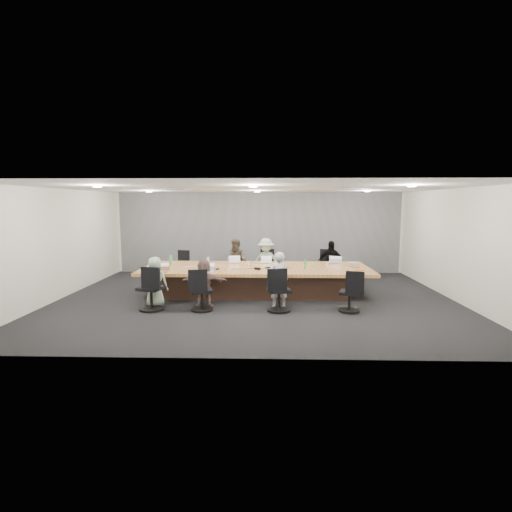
{
  "coord_description": "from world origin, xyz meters",
  "views": [
    {
      "loc": [
        0.3,
        -10.01,
        2.43
      ],
      "look_at": [
        0.0,
        0.4,
        1.05
      ],
      "focal_mm": 28.0,
      "sensor_mm": 36.0,
      "label": 1
    }
  ],
  "objects_px": {
    "person_2": "(266,262)",
    "bottle_green_right": "(305,265)",
    "mug_brown": "(156,265)",
    "chair_1": "(238,270)",
    "person_3": "(330,263)",
    "laptop_5": "(208,272)",
    "canvas_bag": "(353,265)",
    "chair_4": "(151,292)",
    "stapler": "(258,269)",
    "laptop_3": "(334,263)",
    "bottle_clear": "(208,261)",
    "chair_0": "(185,270)",
    "chair_5": "(202,294)",
    "laptop_1": "(235,262)",
    "conference_table": "(256,279)",
    "person_6": "(279,280)",
    "person_5": "(204,283)",
    "chair_6": "(279,294)",
    "laptop_4": "(161,271)",
    "chair_7": "(349,296)",
    "chair_3": "(328,269)",
    "person_1": "(237,261)",
    "bottle_green_left": "(171,260)",
    "snack_packet": "(360,270)",
    "laptop_6": "(278,272)",
    "chair_2": "(266,269)",
    "laptop_2": "(266,262)",
    "person_4": "(155,282)"
  },
  "relations": [
    {
      "from": "chair_0",
      "to": "chair_1",
      "type": "xyz_separation_m",
      "value": [
        1.66,
        0.0,
        0.01
      ]
    },
    {
      "from": "laptop_1",
      "to": "stapler",
      "type": "relative_size",
      "value": 2.06
    },
    {
      "from": "conference_table",
      "to": "bottle_clear",
      "type": "distance_m",
      "value": 1.45
    },
    {
      "from": "bottle_green_left",
      "to": "mug_brown",
      "type": "height_order",
      "value": "bottle_green_left"
    },
    {
      "from": "bottle_green_left",
      "to": "conference_table",
      "type": "bearing_deg",
      "value": -8.46
    },
    {
      "from": "person_3",
      "to": "stapler",
      "type": "relative_size",
      "value": 8.36
    },
    {
      "from": "person_3",
      "to": "person_6",
      "type": "distance_m",
      "value": 3.15
    },
    {
      "from": "person_4",
      "to": "bottle_clear",
      "type": "xyz_separation_m",
      "value": [
        1.0,
        1.69,
        0.26
      ]
    },
    {
      "from": "laptop_3",
      "to": "stapler",
      "type": "bearing_deg",
      "value": 39.58
    },
    {
      "from": "laptop_4",
      "to": "bottle_green_left",
      "type": "xyz_separation_m",
      "value": [
        -0.03,
        1.15,
        0.12
      ]
    },
    {
      "from": "mug_brown",
      "to": "chair_1",
      "type": "bearing_deg",
      "value": 42.04
    },
    {
      "from": "laptop_6",
      "to": "stapler",
      "type": "distance_m",
      "value": 0.62
    },
    {
      "from": "person_2",
      "to": "bottle_green_right",
      "type": "xyz_separation_m",
      "value": [
        1.02,
        -1.67,
        0.17
      ]
    },
    {
      "from": "chair_3",
      "to": "person_3",
      "type": "relative_size",
      "value": 0.61
    },
    {
      "from": "bottle_clear",
      "to": "snack_packet",
      "type": "relative_size",
      "value": 1.14
    },
    {
      "from": "laptop_5",
      "to": "canvas_bag",
      "type": "relative_size",
      "value": 1.23
    },
    {
      "from": "person_5",
      "to": "snack_packet",
      "type": "distance_m",
      "value": 3.94
    },
    {
      "from": "person_3",
      "to": "laptop_5",
      "type": "xyz_separation_m",
      "value": [
        -3.37,
        -2.15,
        0.09
      ]
    },
    {
      "from": "chair_6",
      "to": "laptop_4",
      "type": "xyz_separation_m",
      "value": [
        -2.9,
        0.9,
        0.34
      ]
    },
    {
      "from": "laptop_3",
      "to": "bottle_clear",
      "type": "xyz_separation_m",
      "value": [
        -3.53,
        -0.46,
        0.1
      ]
    },
    {
      "from": "person_1",
      "to": "laptop_1",
      "type": "relative_size",
      "value": 4.22
    },
    {
      "from": "laptop_4",
      "to": "person_5",
      "type": "distance_m",
      "value": 1.29
    },
    {
      "from": "bottle_green_right",
      "to": "mug_brown",
      "type": "relative_size",
      "value": 2.18
    },
    {
      "from": "conference_table",
      "to": "laptop_1",
      "type": "relative_size",
      "value": 18.37
    },
    {
      "from": "chair_7",
      "to": "person_6",
      "type": "distance_m",
      "value": 1.65
    },
    {
      "from": "bottle_clear",
      "to": "person_3",
      "type": "bearing_deg",
      "value": 15.98
    },
    {
      "from": "person_5",
      "to": "canvas_bag",
      "type": "height_order",
      "value": "person_5"
    },
    {
      "from": "bottle_green_right",
      "to": "chair_3",
      "type": "bearing_deg",
      "value": 65.67
    },
    {
      "from": "chair_1",
      "to": "chair_6",
      "type": "distance_m",
      "value": 3.6
    },
    {
      "from": "bottle_clear",
      "to": "chair_2",
      "type": "bearing_deg",
      "value": 40.42
    },
    {
      "from": "person_5",
      "to": "canvas_bag",
      "type": "xyz_separation_m",
      "value": [
        3.77,
        1.41,
        0.23
      ]
    },
    {
      "from": "laptop_1",
      "to": "mug_brown",
      "type": "xyz_separation_m",
      "value": [
        -2.03,
        -0.93,
        0.05
      ]
    },
    {
      "from": "laptop_4",
      "to": "laptop_3",
      "type": "bearing_deg",
      "value": 16.2
    },
    {
      "from": "chair_0",
      "to": "chair_5",
      "type": "xyz_separation_m",
      "value": [
        1.09,
        -3.4,
        0.02
      ]
    },
    {
      "from": "chair_7",
      "to": "chair_6",
      "type": "bearing_deg",
      "value": -162.93
    },
    {
      "from": "chair_4",
      "to": "stapler",
      "type": "xyz_separation_m",
      "value": [
        2.39,
        1.25,
        0.34
      ]
    },
    {
      "from": "chair_6",
      "to": "person_3",
      "type": "height_order",
      "value": "person_3"
    },
    {
      "from": "chair_7",
      "to": "bottle_clear",
      "type": "height_order",
      "value": "bottle_clear"
    },
    {
      "from": "laptop_4",
      "to": "person_1",
      "type": "bearing_deg",
      "value": 48.05
    },
    {
      "from": "laptop_1",
      "to": "laptop_3",
      "type": "relative_size",
      "value": 0.93
    },
    {
      "from": "chair_7",
      "to": "laptop_3",
      "type": "xyz_separation_m",
      "value": [
        0.04,
        2.5,
        0.38
      ]
    },
    {
      "from": "conference_table",
      "to": "bottle_green_right",
      "type": "relative_size",
      "value": 25.09
    },
    {
      "from": "bottle_clear",
      "to": "person_5",
      "type": "bearing_deg",
      "value": -84.71
    },
    {
      "from": "person_4",
      "to": "person_5",
      "type": "bearing_deg",
      "value": -174.82
    },
    {
      "from": "laptop_3",
      "to": "stapler",
      "type": "height_order",
      "value": "stapler"
    },
    {
      "from": "chair_6",
      "to": "bottle_green_left",
      "type": "bearing_deg",
      "value": 132.98
    },
    {
      "from": "laptop_4",
      "to": "person_6",
      "type": "distance_m",
      "value": 2.96
    },
    {
      "from": "chair_2",
      "to": "laptop_2",
      "type": "bearing_deg",
      "value": 79.58
    },
    {
      "from": "person_1",
      "to": "person_2",
      "type": "relative_size",
      "value": 1.0
    },
    {
      "from": "chair_1",
      "to": "laptop_1",
      "type": "xyz_separation_m",
      "value": [
        0.0,
        -0.9,
        0.37
      ]
    }
  ]
}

